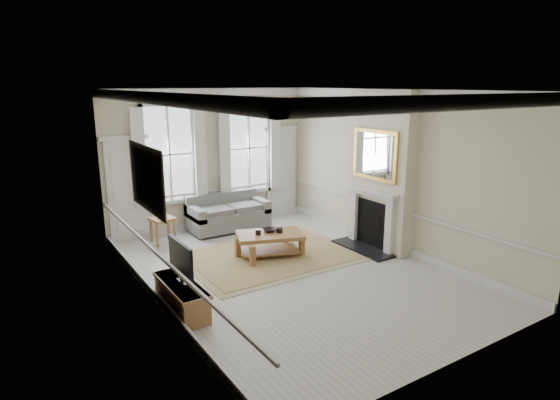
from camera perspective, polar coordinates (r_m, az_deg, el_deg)
floor at (r=9.04m, az=1.41°, el=-8.76°), size 7.20×7.20×0.00m
ceiling at (r=8.34m, az=1.55°, el=13.32°), size 7.20×7.20×0.00m
back_wall at (r=11.64m, az=-8.52°, el=4.97°), size 5.20×0.00×5.20m
left_wall at (r=7.43m, az=-15.38°, el=-0.53°), size 0.00×7.20×7.20m
right_wall at (r=10.19m, az=13.71°, el=3.44°), size 0.00×7.20×7.20m
window_left at (r=11.18m, az=-13.38°, el=5.41°), size 1.26×0.20×2.20m
window_right at (r=12.03m, az=-3.87°, el=6.35°), size 1.26×0.20×2.20m
door_left at (r=11.04m, az=-18.07°, el=1.03°), size 0.90×0.08×2.30m
door_right at (r=12.66m, az=0.14°, el=3.33°), size 0.90×0.08×2.30m
painting at (r=7.65m, az=-15.95°, el=2.53°), size 0.05×1.66×1.06m
chimney_breast at (r=10.20m, az=12.22°, el=3.54°), size 0.35×1.70×3.38m
hearth at (r=10.35m, az=10.05°, el=-5.83°), size 0.55×1.50×0.05m
fireplace at (r=10.27m, az=11.04°, el=-1.89°), size 0.21×1.45×1.33m
mirror at (r=10.00m, az=11.44°, el=5.40°), size 0.06×1.26×1.06m
sofa at (r=11.57m, az=-6.43°, el=-1.80°), size 1.91×0.93×0.87m
side_table at (r=10.80m, az=-14.15°, el=-2.67°), size 0.56×0.56×0.59m
rug at (r=9.82m, az=-1.23°, el=-6.80°), size 3.50×2.60×0.02m
coffee_table at (r=9.68m, az=-1.24°, el=-4.54°), size 1.53×1.19×0.50m
ceramic_pot_a at (r=9.56m, az=-2.69°, el=-3.92°), size 0.12×0.12×0.12m
ceramic_pot_b at (r=9.70m, az=-0.08°, el=-3.69°), size 0.14×0.14×0.10m
bowl at (r=9.75m, az=-1.30°, el=-3.68°), size 0.29×0.29×0.07m
tv_stand at (r=7.67m, az=-11.91°, el=-11.51°), size 0.43×1.33×0.48m
tv at (r=7.42m, az=-11.99°, el=-7.06°), size 0.08×0.90×0.68m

